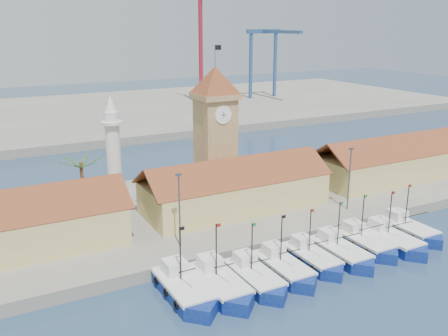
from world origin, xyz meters
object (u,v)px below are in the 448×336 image
clock_tower (215,129)px  minaret (114,153)px  boat_0 (185,291)px  boat_4 (313,259)px

clock_tower → minaret: size_ratio=1.39×
boat_0 → boat_4: boat_0 is taller
boat_0 → clock_tower: size_ratio=0.46×
boat_0 → minaret: 26.39m
boat_0 → minaret: minaret is taller
minaret → boat_4: bearing=-58.0°
boat_0 → boat_4: (16.11, -0.38, -0.10)m
boat_4 → clock_tower: bearing=91.9°
boat_4 → boat_0: bearing=178.7°
clock_tower → boat_0: bearing=-123.9°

